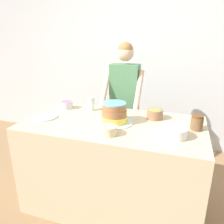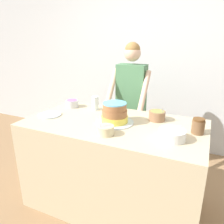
{
  "view_description": "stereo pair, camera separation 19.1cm",
  "coord_description": "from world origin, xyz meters",
  "px_view_note": "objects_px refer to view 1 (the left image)",
  "views": [
    {
      "loc": [
        0.58,
        -1.33,
        1.63
      ],
      "look_at": [
        0.01,
        0.39,
        1.0
      ],
      "focal_mm": 35.0,
      "sensor_mm": 36.0,
      "label": 1
    },
    {
      "loc": [
        0.75,
        -1.26,
        1.63
      ],
      "look_at": [
        0.01,
        0.39,
        1.0
      ],
      "focal_mm": 35.0,
      "sensor_mm": 36.0,
      "label": 2
    }
  ],
  "objects_px": {
    "frosting_bowl_olive": "(155,114)",
    "stoneware_jar": "(197,123)",
    "frosting_bowl_pink": "(108,130)",
    "frosting_bowl_white": "(174,132)",
    "cake": "(114,114)",
    "ceramic_plate": "(46,117)",
    "frosting_bowl_purple": "(67,105)",
    "person_baker": "(124,95)",
    "drinking_glass": "(91,104)"
  },
  "relations": [
    {
      "from": "person_baker",
      "to": "ceramic_plate",
      "type": "height_order",
      "value": "person_baker"
    },
    {
      "from": "frosting_bowl_purple",
      "to": "ceramic_plate",
      "type": "relative_size",
      "value": 0.6
    },
    {
      "from": "person_baker",
      "to": "drinking_glass",
      "type": "distance_m",
      "value": 0.52
    },
    {
      "from": "person_baker",
      "to": "cake",
      "type": "height_order",
      "value": "person_baker"
    },
    {
      "from": "frosting_bowl_purple",
      "to": "frosting_bowl_white",
      "type": "xyz_separation_m",
      "value": [
        1.15,
        -0.37,
        -0.0
      ]
    },
    {
      "from": "cake",
      "to": "stoneware_jar",
      "type": "relative_size",
      "value": 2.71
    },
    {
      "from": "cake",
      "to": "stoneware_jar",
      "type": "bearing_deg",
      "value": 5.2
    },
    {
      "from": "cake",
      "to": "frosting_bowl_pink",
      "type": "xyz_separation_m",
      "value": [
        0.04,
        -0.26,
        -0.04
      ]
    },
    {
      "from": "ceramic_plate",
      "to": "drinking_glass",
      "type": "bearing_deg",
      "value": 46.08
    },
    {
      "from": "frosting_bowl_purple",
      "to": "stoneware_jar",
      "type": "bearing_deg",
      "value": -7.51
    },
    {
      "from": "person_baker",
      "to": "frosting_bowl_olive",
      "type": "bearing_deg",
      "value": -48.83
    },
    {
      "from": "drinking_glass",
      "to": "stoneware_jar",
      "type": "bearing_deg",
      "value": -10.58
    },
    {
      "from": "frosting_bowl_purple",
      "to": "frosting_bowl_white",
      "type": "distance_m",
      "value": 1.21
    },
    {
      "from": "frosting_bowl_purple",
      "to": "frosting_bowl_white",
      "type": "bearing_deg",
      "value": -17.97
    },
    {
      "from": "frosting_bowl_olive",
      "to": "frosting_bowl_purple",
      "type": "bearing_deg",
      "value": 178.96
    },
    {
      "from": "cake",
      "to": "frosting_bowl_white",
      "type": "height_order",
      "value": "cake"
    },
    {
      "from": "frosting_bowl_pink",
      "to": "ceramic_plate",
      "type": "relative_size",
      "value": 0.68
    },
    {
      "from": "cake",
      "to": "drinking_glass",
      "type": "xyz_separation_m",
      "value": [
        -0.34,
        0.26,
        -0.01
      ]
    },
    {
      "from": "frosting_bowl_pink",
      "to": "stoneware_jar",
      "type": "bearing_deg",
      "value": 25.91
    },
    {
      "from": "cake",
      "to": "ceramic_plate",
      "type": "distance_m",
      "value": 0.68
    },
    {
      "from": "person_baker",
      "to": "stoneware_jar",
      "type": "xyz_separation_m",
      "value": [
        0.8,
        -0.66,
        -0.02
      ]
    },
    {
      "from": "frosting_bowl_olive",
      "to": "frosting_bowl_white",
      "type": "relative_size",
      "value": 0.74
    },
    {
      "from": "frosting_bowl_pink",
      "to": "drinking_glass",
      "type": "relative_size",
      "value": 1.05
    },
    {
      "from": "drinking_glass",
      "to": "ceramic_plate",
      "type": "bearing_deg",
      "value": -133.92
    },
    {
      "from": "cake",
      "to": "frosting_bowl_pink",
      "type": "distance_m",
      "value": 0.27
    },
    {
      "from": "frosting_bowl_white",
      "to": "stoneware_jar",
      "type": "bearing_deg",
      "value": 49.47
    },
    {
      "from": "cake",
      "to": "frosting_bowl_olive",
      "type": "distance_m",
      "value": 0.4
    },
    {
      "from": "person_baker",
      "to": "cake",
      "type": "xyz_separation_m",
      "value": [
        0.1,
        -0.72,
        0.0
      ]
    },
    {
      "from": "frosting_bowl_olive",
      "to": "stoneware_jar",
      "type": "bearing_deg",
      "value": -23.07
    },
    {
      "from": "ceramic_plate",
      "to": "stoneware_jar",
      "type": "bearing_deg",
      "value": 6.22
    },
    {
      "from": "frosting_bowl_pink",
      "to": "cake",
      "type": "bearing_deg",
      "value": 97.83
    },
    {
      "from": "person_baker",
      "to": "stoneware_jar",
      "type": "relative_size",
      "value": 12.33
    },
    {
      "from": "drinking_glass",
      "to": "ceramic_plate",
      "type": "distance_m",
      "value": 0.48
    },
    {
      "from": "frosting_bowl_olive",
      "to": "ceramic_plate",
      "type": "height_order",
      "value": "frosting_bowl_olive"
    },
    {
      "from": "frosting_bowl_white",
      "to": "ceramic_plate",
      "type": "distance_m",
      "value": 1.2
    },
    {
      "from": "frosting_bowl_pink",
      "to": "drinking_glass",
      "type": "height_order",
      "value": "frosting_bowl_pink"
    },
    {
      "from": "ceramic_plate",
      "to": "stoneware_jar",
      "type": "xyz_separation_m",
      "value": [
        1.37,
        0.15,
        0.06
      ]
    },
    {
      "from": "cake",
      "to": "stoneware_jar",
      "type": "height_order",
      "value": "cake"
    },
    {
      "from": "ceramic_plate",
      "to": "frosting_bowl_purple",
      "type": "bearing_deg",
      "value": 81.16
    },
    {
      "from": "frosting_bowl_pink",
      "to": "ceramic_plate",
      "type": "bearing_deg",
      "value": 166.09
    },
    {
      "from": "frosting_bowl_olive",
      "to": "ceramic_plate",
      "type": "distance_m",
      "value": 1.05
    },
    {
      "from": "person_baker",
      "to": "frosting_bowl_olive",
      "type": "relative_size",
      "value": 10.34
    },
    {
      "from": "frosting_bowl_white",
      "to": "drinking_glass",
      "type": "bearing_deg",
      "value": 155.68
    },
    {
      "from": "drinking_glass",
      "to": "frosting_bowl_purple",
      "type": "bearing_deg",
      "value": -175.9
    },
    {
      "from": "frosting_bowl_pink",
      "to": "frosting_bowl_white",
      "type": "xyz_separation_m",
      "value": [
        0.5,
        0.12,
        0.0
      ]
    },
    {
      "from": "person_baker",
      "to": "cake",
      "type": "bearing_deg",
      "value": -82.01
    },
    {
      "from": "frosting_bowl_pink",
      "to": "frosting_bowl_white",
      "type": "distance_m",
      "value": 0.51
    },
    {
      "from": "cake",
      "to": "frosting_bowl_pink",
      "type": "bearing_deg",
      "value": -82.17
    },
    {
      "from": "frosting_bowl_white",
      "to": "frosting_bowl_olive",
      "type": "bearing_deg",
      "value": 119.09
    },
    {
      "from": "ceramic_plate",
      "to": "cake",
      "type": "bearing_deg",
      "value": 7.28
    }
  ]
}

